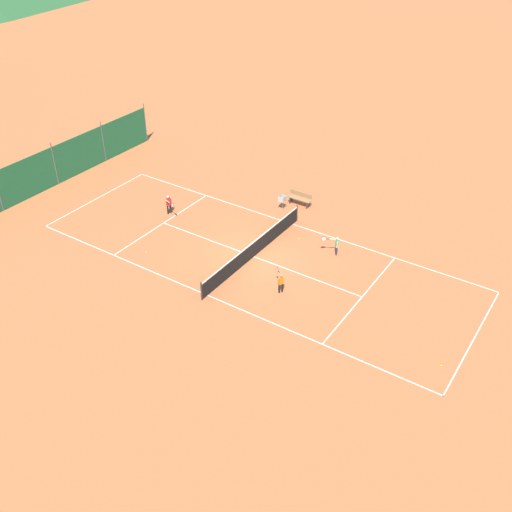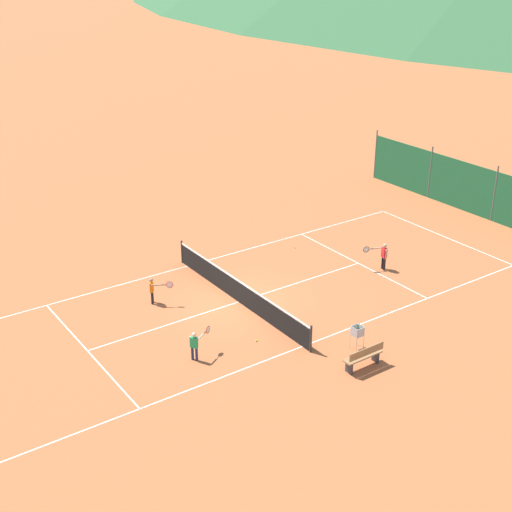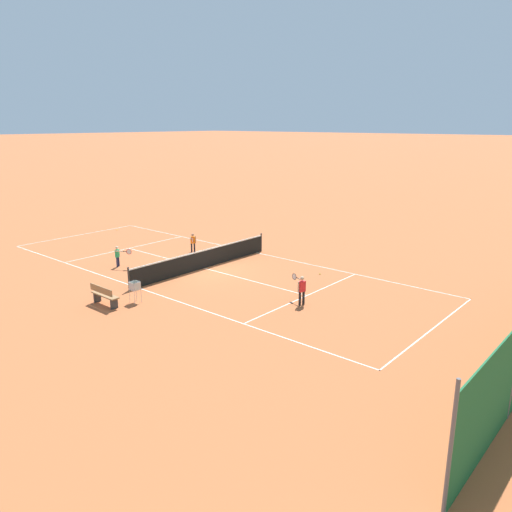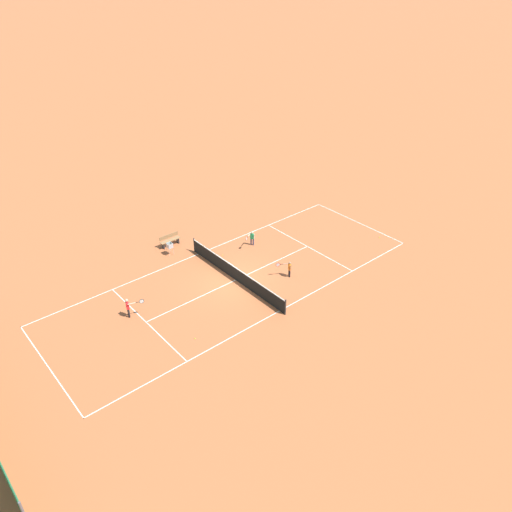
{
  "view_description": "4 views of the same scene",
  "coord_description": "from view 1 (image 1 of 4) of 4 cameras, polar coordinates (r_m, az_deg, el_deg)",
  "views": [
    {
      "loc": [
        -22.23,
        -14.93,
        18.05
      ],
      "look_at": [
        -1.69,
        -1.27,
        1.46
      ],
      "focal_mm": 42.0,
      "sensor_mm": 36.0,
      "label": 1
    },
    {
      "loc": [
        21.0,
        -13.78,
        13.4
      ],
      "look_at": [
        -1.25,
        1.71,
        1.1
      ],
      "focal_mm": 50.0,
      "sensor_mm": 36.0,
      "label": 2
    },
    {
      "loc": [
        16.83,
        17.89,
        7.21
      ],
      "look_at": [
        -1.75,
        2.0,
        0.63
      ],
      "focal_mm": 35.0,
      "sensor_mm": 36.0,
      "label": 3
    },
    {
      "loc": [
        -20.54,
        15.78,
        17.88
      ],
      "look_at": [
        -0.14,
        -1.56,
        1.22
      ],
      "focal_mm": 35.0,
      "sensor_mm": 36.0,
      "label": 4
    }
  ],
  "objects": [
    {
      "name": "ground_plane",
      "position": [
        32.29,
        -0.21,
        -0.06
      ],
      "size": [
        600.0,
        600.0,
        0.0
      ],
      "primitive_type": "plane",
      "color": "#B25B33"
    },
    {
      "name": "court_line_markings",
      "position": [
        32.29,
        -0.21,
        -0.05
      ],
      "size": [
        8.25,
        23.85,
        0.01
      ],
      "color": "white",
      "rests_on": "ground"
    },
    {
      "name": "tennis_net",
      "position": [
        32.02,
        -0.21,
        0.68
      ],
      "size": [
        9.18,
        0.08,
        1.06
      ],
      "color": "#2D2D2D",
      "rests_on": "ground"
    },
    {
      "name": "windscreen_fence_far",
      "position": [
        41.24,
        -18.6,
        8.15
      ],
      "size": [
        17.28,
        0.08,
        2.9
      ],
      "color": "#1E6038",
      "rests_on": "ground"
    },
    {
      "name": "player_near_service",
      "position": [
        29.42,
        2.36,
        -2.39
      ],
      "size": [
        0.75,
        0.79,
        1.09
      ],
      "color": "black",
      "rests_on": "ground"
    },
    {
      "name": "player_near_baseline",
      "position": [
        32.43,
        7.61,
        1.12
      ],
      "size": [
        0.47,
        0.94,
        1.08
      ],
      "color": "#23284C",
      "rests_on": "ground"
    },
    {
      "name": "player_far_service",
      "position": [
        36.28,
        -8.3,
        4.99
      ],
      "size": [
        0.67,
        0.95,
        1.22
      ],
      "color": "black",
      "rests_on": "ground"
    },
    {
      "name": "tennis_ball_alley_left",
      "position": [
        26.96,
        17.22,
        -9.93
      ],
      "size": [
        0.07,
        0.07,
        0.07
      ],
      "primitive_type": "sphere",
      "color": "#CCE033",
      "rests_on": "ground"
    },
    {
      "name": "tennis_ball_by_net_right",
      "position": [
        33.84,
        4.13,
        1.65
      ],
      "size": [
        0.07,
        0.07,
        0.07
      ],
      "primitive_type": "sphere",
      "color": "#CCE033",
      "rests_on": "ground"
    },
    {
      "name": "tennis_ball_by_net_left",
      "position": [
        33.14,
        -10.43,
        0.37
      ],
      "size": [
        0.07,
        0.07,
        0.07
      ],
      "primitive_type": "sphere",
      "color": "#CCE033",
      "rests_on": "ground"
    },
    {
      "name": "ball_hopper",
      "position": [
        36.46,
        2.49,
        5.41
      ],
      "size": [
        0.36,
        0.36,
        0.89
      ],
      "color": "#B7B7BC",
      "rests_on": "ground"
    },
    {
      "name": "courtside_bench",
      "position": [
        37.08,
        4.2,
        5.49
      ],
      "size": [
        0.36,
        1.5,
        0.84
      ],
      "color": "olive",
      "rests_on": "ground"
    }
  ]
}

